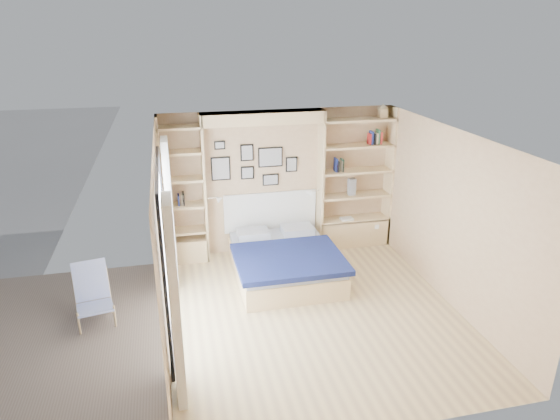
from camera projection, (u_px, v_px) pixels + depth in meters
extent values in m
plane|color=#D5BB82|center=(314.00, 312.00, 7.05)|extent=(4.50, 4.50, 0.00)
plane|color=tan|center=(279.00, 181.00, 8.66)|extent=(4.00, 0.00, 4.00)
plane|color=tan|center=(387.00, 325.00, 4.55)|extent=(4.00, 0.00, 4.00)
plane|color=tan|center=(162.00, 245.00, 6.19)|extent=(0.00, 4.50, 4.50)
plane|color=tan|center=(452.00, 219.00, 7.02)|extent=(0.00, 4.50, 4.50)
plane|color=white|center=(318.00, 138.00, 6.17)|extent=(4.50, 4.50, 0.00)
cube|color=#E7C08A|center=(204.00, 190.00, 8.23)|extent=(0.04, 0.35, 2.50)
cube|color=#E7C08A|center=(320.00, 182.00, 8.64)|extent=(0.04, 0.35, 2.50)
cube|color=#E7C08A|center=(263.00, 118.00, 8.03)|extent=(2.00, 0.35, 0.20)
cube|color=#E7C08A|center=(389.00, 177.00, 8.91)|extent=(0.04, 0.35, 2.50)
cube|color=#E7C08A|center=(162.00, 193.00, 8.09)|extent=(0.04, 0.35, 2.50)
cube|color=#E7C08A|center=(353.00, 231.00, 9.13)|extent=(1.30, 0.35, 0.50)
cube|color=#E7C08A|center=(187.00, 249.00, 8.53)|extent=(0.70, 0.35, 0.40)
cube|color=black|center=(157.00, 169.00, 5.85)|extent=(0.04, 2.08, 0.06)
cube|color=black|center=(172.00, 328.00, 6.63)|extent=(0.04, 2.08, 0.06)
cube|color=black|center=(166.00, 296.00, 5.32)|extent=(0.04, 0.06, 2.20)
cube|color=black|center=(164.00, 225.00, 7.18)|extent=(0.04, 0.06, 2.20)
cube|color=silver|center=(164.00, 254.00, 6.24)|extent=(0.01, 2.00, 2.20)
cube|color=white|center=(175.00, 305.00, 5.07)|extent=(0.10, 0.45, 2.30)
cube|color=white|center=(170.00, 215.00, 7.44)|extent=(0.10, 0.45, 2.30)
cube|color=#E7C08A|center=(353.00, 219.00, 9.04)|extent=(1.30, 0.35, 0.04)
cube|color=#E7C08A|center=(355.00, 195.00, 8.89)|extent=(1.30, 0.35, 0.04)
cube|color=#E7C08A|center=(356.00, 171.00, 8.73)|extent=(1.30, 0.35, 0.04)
cube|color=#E7C08A|center=(357.00, 146.00, 8.57)|extent=(1.30, 0.35, 0.04)
cube|color=#E7C08A|center=(359.00, 120.00, 8.41)|extent=(1.30, 0.35, 0.04)
cube|color=#E7C08A|center=(186.00, 231.00, 8.40)|extent=(0.70, 0.35, 0.04)
cube|color=#E7C08A|center=(184.00, 206.00, 8.25)|extent=(0.70, 0.35, 0.04)
cube|color=#E7C08A|center=(182.00, 180.00, 8.09)|extent=(0.70, 0.35, 0.04)
cube|color=#E7C08A|center=(180.00, 153.00, 7.93)|extent=(0.70, 0.35, 0.04)
cube|color=#E7C08A|center=(178.00, 128.00, 7.79)|extent=(0.70, 0.35, 0.04)
cube|color=#E7C08A|center=(284.00, 266.00, 8.01)|extent=(1.54, 1.93, 0.34)
cube|color=#A2A6B1|center=(284.00, 254.00, 7.93)|extent=(1.50, 1.89, 0.10)
cube|color=#121945|center=(289.00, 259.00, 7.61)|extent=(1.64, 1.35, 0.08)
cube|color=#A2A6B1|center=(253.00, 234.00, 8.42)|extent=(0.53, 0.39, 0.12)
cube|color=#A2A6B1|center=(297.00, 230.00, 8.58)|extent=(0.53, 0.39, 0.12)
cube|color=white|center=(270.00, 211.00, 8.79)|extent=(1.64, 0.04, 0.70)
cube|color=black|center=(221.00, 169.00, 8.32)|extent=(0.32, 0.02, 0.40)
cube|color=gray|center=(221.00, 169.00, 8.31)|extent=(0.28, 0.01, 0.36)
cube|color=black|center=(247.00, 153.00, 8.33)|extent=(0.22, 0.02, 0.28)
cube|color=gray|center=(247.00, 153.00, 8.32)|extent=(0.18, 0.01, 0.24)
cube|color=black|center=(247.00, 173.00, 8.45)|extent=(0.22, 0.02, 0.22)
cube|color=gray|center=(248.00, 173.00, 8.44)|extent=(0.18, 0.01, 0.18)
cube|color=black|center=(270.00, 157.00, 8.45)|extent=(0.42, 0.02, 0.34)
cube|color=gray|center=(271.00, 157.00, 8.44)|extent=(0.38, 0.01, 0.30)
cube|color=black|center=(271.00, 180.00, 8.59)|extent=(0.28, 0.02, 0.20)
cube|color=gray|center=(271.00, 180.00, 8.58)|extent=(0.24, 0.01, 0.16)
cube|color=black|center=(292.00, 164.00, 8.58)|extent=(0.20, 0.02, 0.26)
cube|color=gray|center=(292.00, 165.00, 8.57)|extent=(0.16, 0.01, 0.22)
cube|color=black|center=(220.00, 145.00, 8.18)|extent=(0.18, 0.02, 0.14)
cube|color=gray|center=(220.00, 145.00, 8.17)|extent=(0.14, 0.01, 0.10)
cylinder|color=silver|center=(214.00, 198.00, 8.24)|extent=(0.20, 0.02, 0.02)
cone|color=white|center=(220.00, 199.00, 8.26)|extent=(0.13, 0.12, 0.15)
cylinder|color=silver|center=(314.00, 191.00, 8.59)|extent=(0.20, 0.02, 0.02)
cone|color=white|center=(308.00, 192.00, 8.58)|extent=(0.13, 0.12, 0.15)
cube|color=#A51E1E|center=(336.00, 166.00, 8.61)|extent=(0.02, 0.15, 0.18)
cube|color=navy|center=(336.00, 165.00, 8.59)|extent=(0.03, 0.15, 0.24)
cube|color=black|center=(337.00, 166.00, 8.61)|extent=(0.03, 0.15, 0.19)
cube|color=#BFB28C|center=(342.00, 166.00, 8.63)|extent=(0.04, 0.15, 0.19)
cube|color=#26593F|center=(342.00, 165.00, 8.62)|extent=(0.03, 0.15, 0.21)
cube|color=#A51E1E|center=(369.00, 139.00, 8.57)|extent=(0.02, 0.15, 0.19)
cube|color=navy|center=(371.00, 138.00, 8.57)|extent=(0.03, 0.15, 0.23)
cube|color=black|center=(374.00, 139.00, 8.58)|extent=(0.03, 0.15, 0.18)
cube|color=#BFB28C|center=(376.00, 138.00, 8.59)|extent=(0.04, 0.15, 0.19)
cube|color=#245335|center=(378.00, 137.00, 8.59)|extent=(0.03, 0.15, 0.25)
cube|color=#A51E1E|center=(380.00, 138.00, 8.60)|extent=(0.03, 0.15, 0.21)
cube|color=navy|center=(179.00, 200.00, 8.19)|extent=(0.02, 0.15, 0.18)
cube|color=black|center=(183.00, 198.00, 8.20)|extent=(0.03, 0.15, 0.21)
cube|color=#C7B692|center=(183.00, 199.00, 8.20)|extent=(0.03, 0.15, 0.19)
cube|color=#E7C08A|center=(383.00, 113.00, 8.46)|extent=(0.13, 0.13, 0.15)
cone|color=#E7C08A|center=(383.00, 106.00, 8.42)|extent=(0.20, 0.20, 0.08)
cube|color=slate|center=(352.00, 187.00, 8.81)|extent=(0.12, 0.12, 0.30)
cube|color=white|center=(347.00, 219.00, 8.95)|extent=(0.22, 0.16, 0.03)
cube|color=#756457|center=(40.00, 347.00, 6.30)|extent=(3.20, 4.00, 0.05)
cylinder|color=tan|center=(79.00, 324.00, 6.41)|extent=(0.06, 0.14, 0.40)
cylinder|color=tan|center=(115.00, 317.00, 6.58)|extent=(0.06, 0.14, 0.40)
cylinder|color=tan|center=(76.00, 297.00, 6.85)|extent=(0.09, 0.32, 0.65)
cylinder|color=tan|center=(109.00, 291.00, 7.02)|extent=(0.09, 0.32, 0.65)
cube|color=#394BB2|center=(95.00, 308.00, 6.64)|extent=(0.55, 0.63, 0.14)
cube|color=#394BB2|center=(91.00, 280.00, 6.89)|extent=(0.49, 0.30, 0.53)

